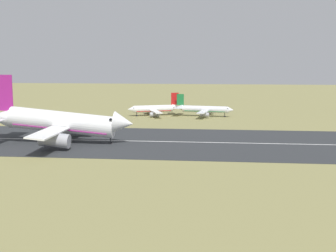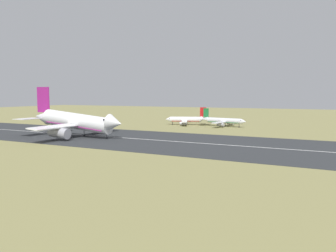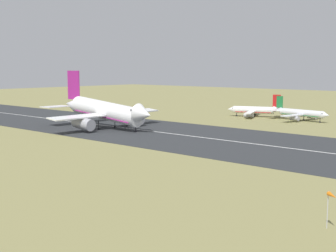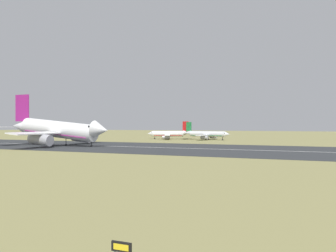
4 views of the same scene
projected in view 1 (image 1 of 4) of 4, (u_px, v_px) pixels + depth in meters
ground_plane at (295, 208)px, 78.69m from camera, size 743.29×743.29×0.00m
runway_strip at (262, 144)px, 137.64m from camera, size 503.29×51.23×0.06m
runway_centreline at (262, 143)px, 137.64m from camera, size 452.96×0.70×0.01m
airplane_landing at (61, 123)px, 137.98m from camera, size 44.96×46.38×20.10m
airplane_parked_west at (204, 109)px, 201.00m from camera, size 25.97×24.06×9.43m
airplane_parked_centre at (154, 109)px, 203.95m from camera, size 24.35×23.82×9.82m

